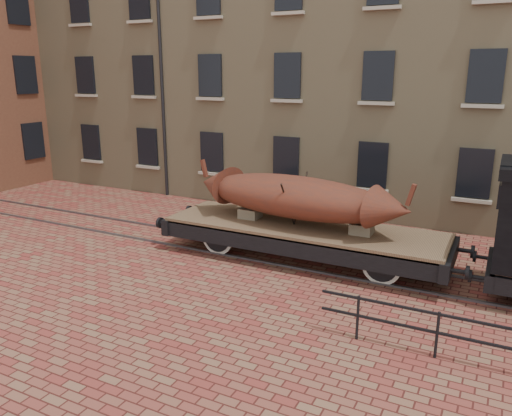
% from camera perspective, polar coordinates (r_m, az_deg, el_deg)
% --- Properties ---
extents(ground, '(90.00, 90.00, 0.00)m').
position_cam_1_polar(ground, '(15.38, 4.49, -5.82)').
color(ground, maroon).
extents(warehouse_cream, '(40.00, 10.19, 14.00)m').
position_cam_1_polar(warehouse_cream, '(23.47, 22.06, 17.80)').
color(warehouse_cream, tan).
rests_on(warehouse_cream, ground).
extents(rail_track, '(30.00, 1.52, 0.06)m').
position_cam_1_polar(rail_track, '(15.37, 4.49, -5.72)').
color(rail_track, '#59595E').
rests_on(rail_track, ground).
extents(flatcar_wagon, '(9.41, 2.55, 1.42)m').
position_cam_1_polar(flatcar_wagon, '(15.01, 5.36, -2.80)').
color(flatcar_wagon, brown).
rests_on(flatcar_wagon, ground).
extents(iron_boat, '(7.02, 2.55, 1.67)m').
position_cam_1_polar(iron_boat, '(14.81, 4.44, 1.32)').
color(iron_boat, maroon).
rests_on(iron_boat, flatcar_wagon).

